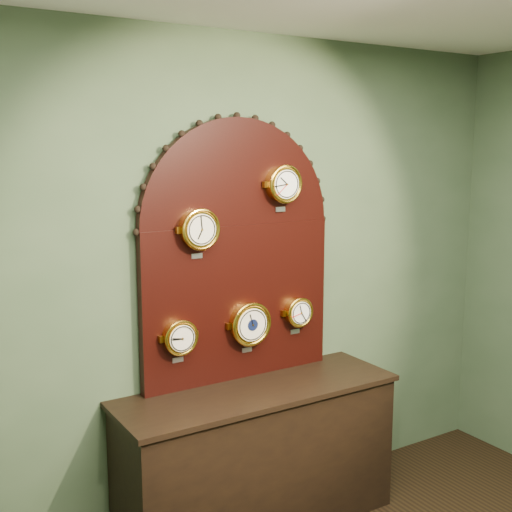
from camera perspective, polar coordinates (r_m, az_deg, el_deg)
wall_back at (r=3.80m, az=-1.99°, el=-2.14°), size 4.00×0.00×4.00m
shop_counter at (r=3.92m, az=0.16°, el=-17.33°), size 1.60×0.50×0.80m
display_board at (r=3.72m, az=-1.63°, el=1.14°), size 1.26×0.06×1.53m
roman_clock at (r=3.52m, az=-4.97°, el=2.35°), size 0.23×0.08×0.28m
arabic_clock at (r=3.77m, az=2.43°, el=6.29°), size 0.22×0.08×0.27m
hygrometer at (r=3.58m, az=-6.66°, el=-7.05°), size 0.20×0.08×0.25m
barometer at (r=3.78m, az=-0.54°, el=-5.94°), size 0.26×0.08×0.31m
tide_clock at (r=3.96m, az=3.70°, el=-4.89°), size 0.18×0.08×0.24m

